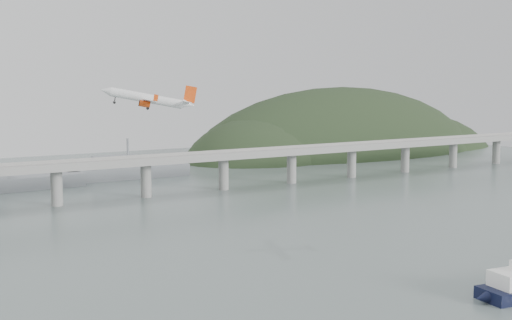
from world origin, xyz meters
TOP-DOWN VIEW (x-y plane):
  - ground at (0.00, 0.00)m, footprint 900.00×900.00m
  - bridge at (-1.15, 200.00)m, footprint 800.00×22.00m
  - headland at (285.18, 331.75)m, footprint 365.00×155.00m
  - airliner at (-28.17, 84.69)m, footprint 33.89×31.76m

SIDE VIEW (x-z plane):
  - headland at x=285.18m, z-range -97.34..58.66m
  - ground at x=0.00m, z-range 0.00..0.00m
  - bridge at x=-1.15m, z-range 5.70..29.60m
  - airliner at x=-28.17m, z-range 53.07..62.41m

